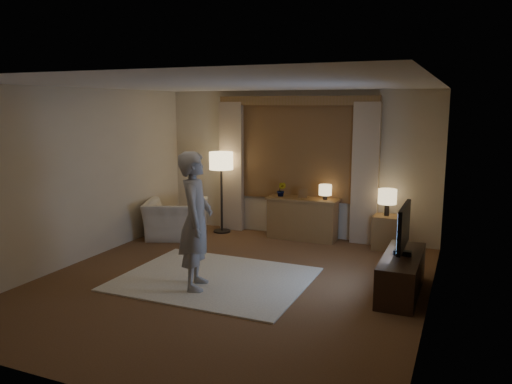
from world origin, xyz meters
The scene contains 13 objects.
room centered at (0.00, 0.50, 1.33)m, with size 5.04×5.54×2.64m.
rug centered at (-0.25, 0.03, 0.01)m, with size 2.50×2.00×0.02m, color white.
sideboard centered at (0.20, 2.50, 0.35)m, with size 1.20×0.40×0.70m, color brown.
picture_frame centered at (0.20, 2.50, 0.80)m, with size 0.16×0.02×0.20m, color brown.
plant centered at (-0.20, 2.50, 0.85)m, with size 0.17×0.13×0.30m, color #999999.
table_lamp_sideboard centered at (0.60, 2.50, 0.90)m, with size 0.22×0.22×0.30m.
floor_lamp centered at (-1.33, 2.38, 1.26)m, with size 0.44×0.44×1.50m.
armchair centered at (-1.88, 1.67, 0.34)m, with size 1.04×0.91×0.68m, color beige.
side_table centered at (1.66, 2.45, 0.28)m, with size 0.40×0.40×0.56m, color brown.
table_lamp_side centered at (1.66, 2.45, 0.87)m, with size 0.30×0.30×0.44m.
tv_stand centered at (2.15, 0.52, 0.25)m, with size 0.45×1.40×0.50m, color black.
tv centered at (2.15, 0.52, 0.85)m, with size 0.22×0.88×0.64m.
person centered at (-0.30, -0.34, 0.90)m, with size 0.64×0.42×1.76m, color gray.
Camera 1 is at (2.82, -5.71, 2.36)m, focal length 35.00 mm.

